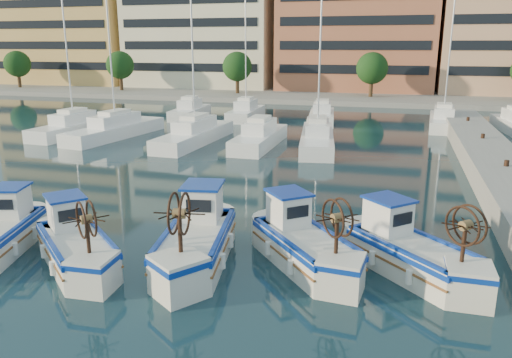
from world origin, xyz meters
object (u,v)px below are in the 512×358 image
object	(u,v)px
fishing_boat_c	(197,238)
fishing_boat_d	(303,242)
fishing_boat_b	(76,243)
fishing_boat_e	(410,250)
fishing_boat_a	(0,231)

from	to	relation	value
fishing_boat_c	fishing_boat_d	size ratio (longest dim) A/B	1.11
fishing_boat_b	fishing_boat_e	xyz separation A→B (m)	(10.57, 2.39, 0.03)
fishing_boat_a	fishing_boat_c	world-z (taller)	fishing_boat_c
fishing_boat_a	fishing_boat_b	bearing A→B (deg)	-20.72
fishing_boat_a	fishing_boat_d	xyz separation A→B (m)	(10.44, 1.83, 0.05)
fishing_boat_e	fishing_boat_b	bearing A→B (deg)	147.59
fishing_boat_b	fishing_boat_c	xyz separation A→B (m)	(3.74, 1.34, 0.09)
fishing_boat_c	fishing_boat_a	bearing A→B (deg)	178.63
fishing_boat_a	fishing_boat_d	size ratio (longest dim) A/B	0.97
fishing_boat_c	fishing_boat_d	distance (m)	3.53
fishing_boat_b	fishing_boat_d	world-z (taller)	fishing_boat_d
fishing_boat_b	fishing_boat_e	bearing A→B (deg)	-35.51
fishing_boat_e	fishing_boat_d	bearing A→B (deg)	139.57
fishing_boat_a	fishing_boat_b	size ratio (longest dim) A/B	1.03
fishing_boat_a	fishing_boat_b	world-z (taller)	fishing_boat_b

